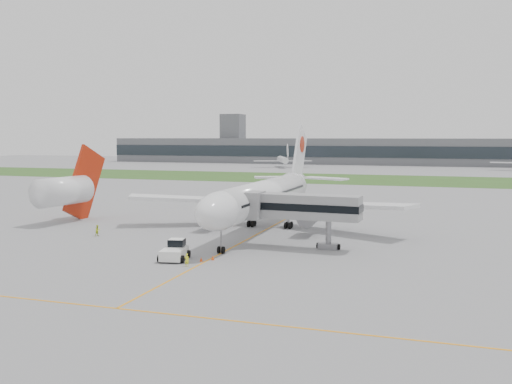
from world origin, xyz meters
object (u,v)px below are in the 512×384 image
(pushback_tug, at_px, (175,251))
(ground_crew_near, at_px, (187,260))
(jet_bridge, at_px, (297,207))
(neighbor_aircraft, at_px, (66,190))
(airliner, at_px, (266,195))

(pushback_tug, xyz_separation_m, ground_crew_near, (3.02, -3.05, -0.33))
(pushback_tug, relative_size, ground_crew_near, 3.30)
(jet_bridge, bearing_deg, ground_crew_near, -119.32)
(ground_crew_near, height_order, neighbor_aircraft, neighbor_aircraft)
(ground_crew_near, bearing_deg, airliner, -89.68)
(airliner, height_order, neighbor_aircraft, airliner)
(airliner, bearing_deg, ground_crew_near, -92.13)
(airliner, relative_size, ground_crew_near, 35.11)
(airliner, distance_m, neighbor_aircraft, 35.86)
(neighbor_aircraft, bearing_deg, ground_crew_near, -29.57)
(jet_bridge, xyz_separation_m, neighbor_aircraft, (-44.07, 9.87, 0.14))
(ground_crew_near, bearing_deg, neighbor_aircraft, -33.02)
(ground_crew_near, relative_size, neighbor_aircraft, 0.09)
(jet_bridge, distance_m, neighbor_aircraft, 45.16)
(jet_bridge, height_order, ground_crew_near, jet_bridge)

